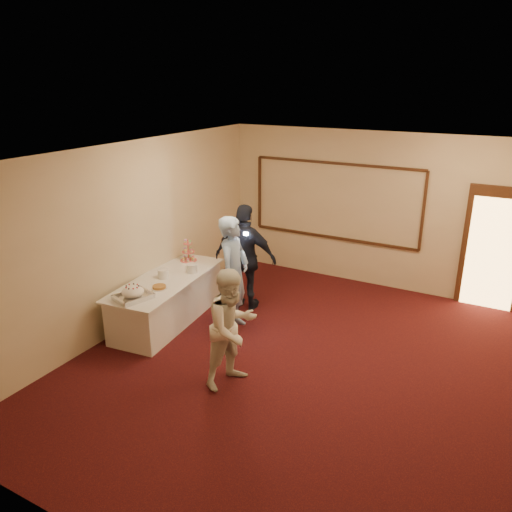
{
  "coord_description": "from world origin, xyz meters",
  "views": [
    {
      "loc": [
        2.45,
        -5.76,
        3.91
      ],
      "look_at": [
        -1.24,
        1.0,
        1.15
      ],
      "focal_mm": 35.0,
      "sensor_mm": 36.0,
      "label": 1
    }
  ],
  "objects": [
    {
      "name": "buffet_table",
      "position": [
        -2.53,
        0.26,
        0.39
      ],
      "size": [
        1.19,
        2.51,
        0.77
      ],
      "color": "silver",
      "rests_on": "floor"
    },
    {
      "name": "man",
      "position": [
        -1.42,
        0.57,
        0.95
      ],
      "size": [
        0.53,
        0.74,
        1.9
      ],
      "primitive_type": "imported",
      "rotation": [
        0.0,
        0.0,
        1.68
      ],
      "color": "#8BB0E9",
      "rests_on": "floor"
    },
    {
      "name": "tart",
      "position": [
        -2.36,
        -0.14,
        0.79
      ],
      "size": [
        0.25,
        0.25,
        0.05
      ],
      "color": "white",
      "rests_on": "buffet_table"
    },
    {
      "name": "room_walls",
      "position": [
        0.0,
        0.0,
        2.03
      ],
      "size": [
        6.04,
        7.04,
        3.02
      ],
      "color": "beige",
      "rests_on": "floor"
    },
    {
      "name": "camera_flash",
      "position": [
        -1.49,
        1.11,
        1.47
      ],
      "size": [
        0.07,
        0.05,
        0.05
      ],
      "primitive_type": "cube",
      "rotation": [
        0.0,
        0.0,
        0.08
      ],
      "color": "white",
      "rests_on": "guest"
    },
    {
      "name": "woman",
      "position": [
        -0.62,
        -0.79,
        0.82
      ],
      "size": [
        0.84,
        0.95,
        1.63
      ],
      "primitive_type": "imported",
      "rotation": [
        0.0,
        0.0,
        1.25
      ],
      "color": "white",
      "rests_on": "floor"
    },
    {
      "name": "floor",
      "position": [
        0.0,
        0.0,
        0.0
      ],
      "size": [
        7.0,
        7.0,
        0.0
      ],
      "primitive_type": "plane",
      "color": "black",
      "rests_on": "ground"
    },
    {
      "name": "doorway",
      "position": [
        2.15,
        3.45,
        1.08
      ],
      "size": [
        1.05,
        0.07,
        2.2
      ],
      "color": "#341D0F",
      "rests_on": "floor"
    },
    {
      "name": "plate_stack_a",
      "position": [
        -2.58,
        0.24,
        0.85
      ],
      "size": [
        0.19,
        0.19,
        0.15
      ],
      "color": "white",
      "rests_on": "buffet_table"
    },
    {
      "name": "wall_molding",
      "position": [
        -0.8,
        3.47,
        1.6
      ],
      "size": [
        3.45,
        0.04,
        1.55
      ],
      "color": "#341D0F",
      "rests_on": "room_walls"
    },
    {
      "name": "plate_stack_b",
      "position": [
        -2.31,
        0.68,
        0.85
      ],
      "size": [
        0.19,
        0.19,
        0.15
      ],
      "color": "white",
      "rests_on": "buffet_table"
    },
    {
      "name": "pavlova_tray",
      "position": [
        -2.45,
        -0.64,
        0.86
      ],
      "size": [
        0.54,
        0.64,
        0.21
      ],
      "color": "silver",
      "rests_on": "buffet_table"
    },
    {
      "name": "cupcake_stand",
      "position": [
        -2.71,
        1.13,
        0.93
      ],
      "size": [
        0.3,
        0.3,
        0.44
      ],
      "color": "#E3635D",
      "rests_on": "buffet_table"
    },
    {
      "name": "guest",
      "position": [
        -1.61,
        1.3,
        0.95
      ],
      "size": [
        1.17,
        0.62,
        1.91
      ],
      "primitive_type": "imported",
      "rotation": [
        0.0,
        0.0,
        3.29
      ],
      "color": "black",
      "rests_on": "floor"
    }
  ]
}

